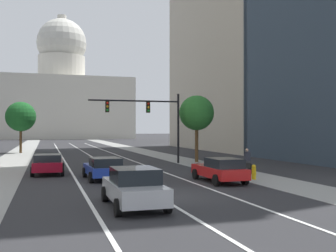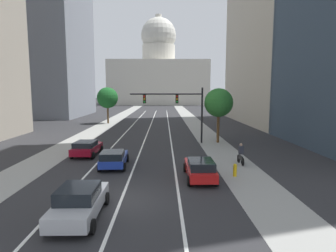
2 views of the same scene
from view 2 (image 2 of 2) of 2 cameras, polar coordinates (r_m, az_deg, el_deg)
ground_plane at (r=54.76m, az=-3.26°, el=0.88°), size 400.00×400.00×0.00m
sidewalk_left at (r=50.81m, az=-12.55°, el=0.25°), size 3.36×130.00×0.01m
sidewalk_right at (r=50.07m, az=5.67°, el=0.28°), size 3.36×130.00×0.01m
lane_stripe_left at (r=40.21m, az=-8.67°, el=-1.41°), size 0.16×90.00×0.01m
lane_stripe_center at (r=39.90m, az=-4.17°, el=-1.42°), size 0.16×90.00×0.01m
lane_stripe_right at (r=39.84m, az=0.37°, el=-1.41°), size 0.16×90.00×0.01m
office_tower_far_right at (r=59.21m, az=24.33°, el=20.10°), size 18.80×30.52×39.62m
capitol_building at (r=129.66m, az=-1.89°, el=10.48°), size 43.31×23.09×39.56m
car_blue at (r=22.31m, az=-10.94°, el=-6.39°), size 2.15×4.20×1.39m
car_crimson at (r=26.86m, az=-16.12°, el=-4.24°), size 2.23×4.26×1.38m
car_silver at (r=14.07m, az=-17.46°, el=-14.42°), size 2.08×4.53×1.56m
car_red at (r=19.13m, az=6.50°, el=-8.53°), size 1.96×4.52×1.43m
traffic_signal_mast at (r=31.60m, az=2.17°, el=4.38°), size 8.16×0.39×6.28m
fire_hydrant at (r=20.24m, az=13.39°, el=-8.63°), size 0.26×0.35×0.91m
cyclist at (r=23.48m, az=14.53°, el=-5.52°), size 0.37×1.70×1.72m
street_tree_far_right at (r=32.51m, az=10.20°, el=4.63°), size 3.25×3.25×6.21m
street_tree_mid_left at (r=52.77m, az=-12.15°, el=5.59°), size 3.82×3.82×6.60m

